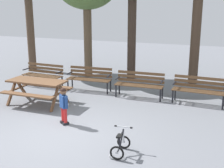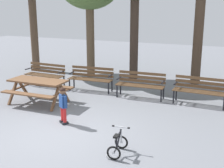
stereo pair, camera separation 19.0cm
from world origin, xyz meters
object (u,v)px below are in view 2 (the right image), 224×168
object	(u,v)px
picnic_table	(38,85)
kids_bicycle	(118,145)
park_bench_left	(91,77)
child_standing	(63,103)
park_bench_far_right	(200,89)
park_bench_right	(141,83)
park_bench_far_left	(46,73)

from	to	relation	value
picnic_table	kids_bicycle	size ratio (longest dim) A/B	3.14
park_bench_left	child_standing	world-z (taller)	child_standing
park_bench_left	park_bench_far_right	bearing A→B (deg)	-0.80
picnic_table	kids_bicycle	xyz separation A→B (m)	(3.56, -2.09, -0.39)
park_bench_right	kids_bicycle	world-z (taller)	park_bench_right
park_bench_far_left	park_bench_left	size ratio (longest dim) A/B	0.99
park_bench_far_right	picnic_table	bearing A→B (deg)	-157.47
kids_bicycle	park_bench_right	bearing A→B (deg)	101.73
park_bench_far_left	park_bench_far_right	size ratio (longest dim) A/B	1.00
park_bench_far_left	child_standing	size ratio (longest dim) A/B	1.65
park_bench_right	park_bench_far_right	world-z (taller)	same
child_standing	park_bench_far_left	bearing A→B (deg)	132.11
park_bench_far_left	kids_bicycle	size ratio (longest dim) A/B	2.77
park_bench_left	park_bench_far_left	bearing A→B (deg)	-176.47
picnic_table	park_bench_far_right	xyz separation A→B (m)	(4.64, 1.93, -0.08)
park_bench_far_left	child_standing	xyz separation A→B (m)	(2.67, -2.96, 0.06)
park_bench_far_right	park_bench_left	bearing A→B (deg)	179.20
picnic_table	park_bench_left	distance (m)	2.15
park_bench_left	kids_bicycle	bearing A→B (deg)	-56.14
picnic_table	park_bench_right	size ratio (longest dim) A/B	1.13
park_bench_far_right	child_standing	world-z (taller)	child_standing
picnic_table	park_bench_far_right	bearing A→B (deg)	22.53
picnic_table	kids_bicycle	world-z (taller)	picnic_table
picnic_table	kids_bicycle	distance (m)	4.14
park_bench_left	kids_bicycle	world-z (taller)	park_bench_left
park_bench_far_left	park_bench_left	bearing A→B (deg)	3.53
picnic_table	child_standing	xyz separation A→B (m)	(1.62, -1.10, -0.03)
park_bench_right	park_bench_far_right	xyz separation A→B (m)	(1.91, 0.04, 0.00)
park_bench_right	kids_bicycle	bearing A→B (deg)	-78.27
park_bench_left	park_bench_far_right	world-z (taller)	same
park_bench_far_right	child_standing	xyz separation A→B (m)	(-3.02, -3.02, 0.06)
picnic_table	park_bench_far_left	world-z (taller)	park_bench_far_left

